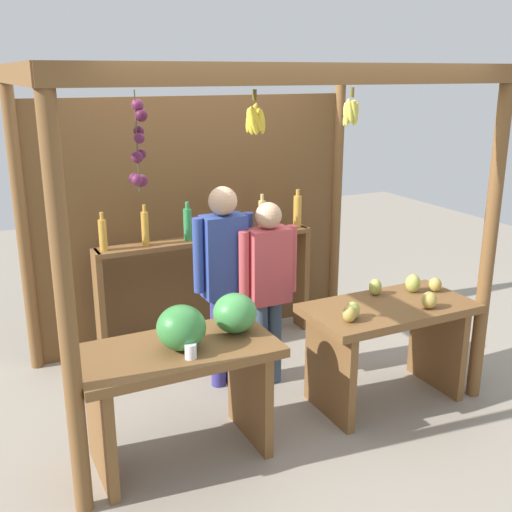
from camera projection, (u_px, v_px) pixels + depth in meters
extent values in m
plane|color=gray|center=(245.00, 379.00, 4.92)|extent=(12.00, 12.00, 0.00)
cylinder|color=brown|center=(66.00, 310.00, 3.11)|extent=(0.10, 0.10, 2.41)
cylinder|color=brown|center=(489.00, 242.00, 4.35)|extent=(0.10, 0.10, 2.41)
cylinder|color=brown|center=(22.00, 226.00, 4.79)|extent=(0.10, 0.10, 2.41)
cylinder|color=brown|center=(337.00, 194.00, 6.03)|extent=(0.10, 0.10, 2.41)
cube|color=brown|center=(318.00, 74.00, 3.40)|extent=(3.02, 0.12, 0.12)
cube|color=brown|center=(19.00, 74.00, 3.62)|extent=(0.12, 2.06, 0.12)
cube|color=brown|center=(410.00, 73.00, 4.86)|extent=(0.12, 2.06, 0.12)
cube|color=brown|center=(197.00, 221.00, 5.46)|extent=(2.92, 0.04, 2.17)
cylinder|color=brown|center=(254.00, 95.00, 3.33)|extent=(0.02, 0.02, 0.06)
ellipsoid|color=gold|center=(259.00, 121.00, 3.38)|extent=(0.04, 0.10, 0.15)
ellipsoid|color=gold|center=(256.00, 121.00, 3.40)|extent=(0.07, 0.06, 0.16)
ellipsoid|color=gold|center=(252.00, 116.00, 3.39)|extent=(0.09, 0.04, 0.15)
ellipsoid|color=gold|center=(249.00, 120.00, 3.38)|extent=(0.08, 0.07, 0.16)
ellipsoid|color=gold|center=(250.00, 121.00, 3.36)|extent=(0.04, 0.08, 0.15)
ellipsoid|color=gold|center=(253.00, 122.00, 3.35)|extent=(0.06, 0.07, 0.16)
ellipsoid|color=gold|center=(257.00, 119.00, 3.34)|extent=(0.09, 0.04, 0.15)
ellipsoid|color=gold|center=(262.00, 122.00, 3.36)|extent=(0.08, 0.08, 0.16)
cylinder|color=brown|center=(352.00, 92.00, 3.75)|extent=(0.02, 0.02, 0.06)
ellipsoid|color=#D1CC4C|center=(355.00, 114.00, 3.80)|extent=(0.04, 0.06, 0.15)
ellipsoid|color=#D1CC4C|center=(352.00, 112.00, 3.80)|extent=(0.07, 0.07, 0.16)
ellipsoid|color=#D1CC4C|center=(347.00, 114.00, 3.82)|extent=(0.08, 0.04, 0.15)
ellipsoid|color=#D1CC4C|center=(347.00, 110.00, 3.79)|extent=(0.07, 0.07, 0.16)
ellipsoid|color=#D1CC4C|center=(346.00, 114.00, 3.78)|extent=(0.04, 0.06, 0.15)
ellipsoid|color=#D1CC4C|center=(350.00, 111.00, 3.75)|extent=(0.05, 0.05, 0.15)
ellipsoid|color=#D1CC4C|center=(354.00, 112.00, 3.75)|extent=(0.07, 0.04, 0.15)
ellipsoid|color=#D1CC4C|center=(355.00, 111.00, 3.77)|extent=(0.07, 0.06, 0.16)
cylinder|color=#4C422D|center=(137.00, 142.00, 3.33)|extent=(0.01, 0.01, 0.55)
sphere|color=#601E42|center=(138.00, 105.00, 3.29)|extent=(0.07, 0.07, 0.07)
sphere|color=#47142D|center=(141.00, 115.00, 3.30)|extent=(0.07, 0.07, 0.07)
sphere|color=#47142D|center=(139.00, 131.00, 3.35)|extent=(0.06, 0.06, 0.06)
sphere|color=#511938|center=(139.00, 138.00, 3.32)|extent=(0.06, 0.06, 0.06)
sphere|color=#511938|center=(137.00, 157.00, 3.36)|extent=(0.07, 0.07, 0.07)
sphere|color=#47142D|center=(141.00, 154.00, 3.38)|extent=(0.06, 0.06, 0.06)
sphere|color=#511938|center=(142.00, 181.00, 3.43)|extent=(0.07, 0.07, 0.07)
sphere|color=#47142D|center=(134.00, 178.00, 3.40)|extent=(0.06, 0.06, 0.06)
sphere|color=#601E42|center=(137.00, 180.00, 3.38)|extent=(0.06, 0.06, 0.06)
cube|color=brown|center=(177.00, 352.00, 3.74)|extent=(1.23, 0.64, 0.06)
cube|color=brown|center=(100.00, 426.00, 3.64)|extent=(0.06, 0.58, 0.70)
cube|color=brown|center=(250.00, 390.00, 4.05)|extent=(0.06, 0.58, 0.70)
ellipsoid|color=#429347|center=(235.00, 313.00, 3.92)|extent=(0.31, 0.31, 0.26)
ellipsoid|color=#38843D|center=(181.00, 328.00, 3.67)|extent=(0.33, 0.33, 0.27)
cylinder|color=white|center=(191.00, 351.00, 3.57)|extent=(0.07, 0.07, 0.09)
cube|color=brown|center=(389.00, 309.00, 4.42)|extent=(1.23, 0.64, 0.06)
cube|color=brown|center=(330.00, 370.00, 4.32)|extent=(0.06, 0.58, 0.70)
cube|color=brown|center=(437.00, 344.00, 4.74)|extent=(0.06, 0.58, 0.70)
ellipsoid|color=#B79E47|center=(429.00, 300.00, 4.32)|extent=(0.12, 0.12, 0.12)
ellipsoid|color=#A8B24C|center=(413.00, 283.00, 4.64)|extent=(0.14, 0.14, 0.14)
ellipsoid|color=#B79E47|center=(435.00, 285.00, 4.66)|extent=(0.12, 0.12, 0.11)
ellipsoid|color=#A8B24C|center=(375.00, 287.00, 4.59)|extent=(0.13, 0.13, 0.12)
ellipsoid|color=#A8B24C|center=(353.00, 310.00, 4.15)|extent=(0.14, 0.14, 0.12)
ellipsoid|color=#B79E47|center=(349.00, 314.00, 4.09)|extent=(0.12, 0.12, 0.12)
cube|color=brown|center=(100.00, 310.00, 5.00)|extent=(0.05, 0.20, 1.00)
cube|color=brown|center=(302.00, 277.00, 5.80)|extent=(0.05, 0.20, 1.00)
cube|color=brown|center=(207.00, 240.00, 5.26)|extent=(1.90, 0.22, 0.04)
cylinder|color=gold|center=(103.00, 235.00, 4.85)|extent=(0.07, 0.07, 0.25)
cylinder|color=gold|center=(101.00, 216.00, 4.80)|extent=(0.03, 0.03, 0.06)
cylinder|color=gold|center=(145.00, 229.00, 4.99)|extent=(0.06, 0.06, 0.28)
cylinder|color=gold|center=(144.00, 208.00, 4.94)|extent=(0.03, 0.03, 0.06)
cylinder|color=#338C4C|center=(188.00, 225.00, 5.14)|extent=(0.07, 0.07, 0.27)
cylinder|color=#338C4C|center=(187.00, 205.00, 5.10)|extent=(0.03, 0.03, 0.06)
cylinder|color=#D8B266|center=(227.00, 219.00, 5.29)|extent=(0.07, 0.07, 0.29)
cylinder|color=#D8B266|center=(227.00, 199.00, 5.24)|extent=(0.03, 0.03, 0.06)
cylinder|color=#D8B266|center=(262.00, 216.00, 5.44)|extent=(0.07, 0.07, 0.27)
cylinder|color=#D8B266|center=(262.00, 197.00, 5.39)|extent=(0.03, 0.03, 0.06)
cylinder|color=gold|center=(297.00, 211.00, 5.59)|extent=(0.07, 0.07, 0.29)
cylinder|color=gold|center=(298.00, 193.00, 5.54)|extent=(0.03, 0.03, 0.06)
cylinder|color=navy|center=(218.00, 342.00, 4.73)|extent=(0.11, 0.11, 0.74)
cylinder|color=navy|center=(232.00, 339.00, 4.78)|extent=(0.11, 0.11, 0.74)
cube|color=#2D428C|center=(224.00, 256.00, 4.56)|extent=(0.32, 0.19, 0.62)
cylinder|color=#2D428C|center=(198.00, 256.00, 4.46)|extent=(0.08, 0.08, 0.56)
cylinder|color=#2D428C|center=(248.00, 249.00, 4.63)|extent=(0.08, 0.08, 0.56)
sphere|color=tan|center=(223.00, 201.00, 4.44)|extent=(0.21, 0.21, 0.21)
cylinder|color=#384B62|center=(261.00, 344.00, 4.76)|extent=(0.11, 0.11, 0.68)
cylinder|color=#384B62|center=(275.00, 341.00, 4.81)|extent=(0.11, 0.11, 0.68)
cube|color=#BF474C|center=(268.00, 266.00, 4.60)|extent=(0.32, 0.19, 0.58)
cylinder|color=#BF474C|center=(244.00, 266.00, 4.51)|extent=(0.08, 0.08, 0.52)
cylinder|color=#BF474C|center=(291.00, 259.00, 4.68)|extent=(0.08, 0.08, 0.52)
sphere|color=tan|center=(268.00, 216.00, 4.49)|extent=(0.20, 0.20, 0.20)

